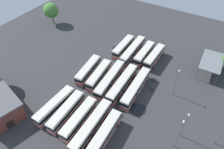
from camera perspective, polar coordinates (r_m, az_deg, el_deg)
ground_plane at (r=60.41m, az=-0.41°, el=-2.35°), size 110.66×110.66×0.00m
bus_row0_slot0 at (r=48.19m, az=-1.87°, el=-15.78°), size 11.68×3.00×3.48m
bus_row0_slot1 at (r=49.35m, az=-5.66°, el=-13.91°), size 14.87×3.03×3.48m
bus_row0_slot2 at (r=50.85m, az=-9.03°, el=-11.90°), size 12.25×2.93×3.48m
bus_row0_slot3 at (r=52.69m, az=-12.42°, el=-9.85°), size 12.28×3.08×3.48m
bus_row0_slot4 at (r=54.46m, az=-15.39°, el=-8.27°), size 12.42×2.70×3.48m
bus_row1_slot0 at (r=56.91m, az=6.54°, el=-3.67°), size 14.88×3.07×3.48m
bus_row1_slot1 at (r=57.68m, az=2.82°, el=-2.56°), size 14.87×3.00×3.48m
bus_row1_slot2 at (r=58.83m, az=-0.55°, el=-1.36°), size 14.93×3.62×3.48m
bus_row1_slot3 at (r=60.27m, az=-3.58°, el=-0.13°), size 11.84×3.69×3.48m
bus_row1_slot4 at (r=62.18m, az=-6.54°, el=1.26°), size 11.74×3.72×3.48m
bus_row2_slot0 at (r=67.99m, az=11.54°, el=4.81°), size 11.69×2.66×3.48m
bus_row2_slot1 at (r=68.67m, az=8.83°, el=5.67°), size 11.61×2.62×3.48m
bus_row2_slot2 at (r=69.54m, az=5.71°, el=6.55°), size 14.86×2.91×3.48m
bus_row2_slot3 at (r=71.01m, az=3.13°, el=7.59°), size 11.81×2.73×3.48m
maintenance_shelter at (r=67.92m, az=25.79°, el=3.28°), size 10.75×6.41×4.37m
lamp_post_near_entrance at (r=56.45m, az=17.17°, el=-1.95°), size 0.56×0.28×8.81m
lamp_post_by_building at (r=46.23m, az=17.83°, el=-15.21°), size 0.56×0.28×9.58m
lamp_post_far_corner at (r=48.88m, az=19.33°, el=-12.85°), size 0.56×0.28×8.00m
lamp_post_mid_lot at (r=50.49m, az=28.01°, el=-13.68°), size 0.56×0.28×8.71m
tree_west_edge at (r=88.88m, az=-16.43°, el=16.56°), size 5.88×5.88×8.61m
puddle_centre_drain at (r=62.45m, az=11.32°, el=-1.53°), size 1.90×1.90×0.01m
puddle_back_corner at (r=59.70m, az=10.68°, el=-4.03°), size 1.57×1.57×0.01m
puddle_front_lane at (r=54.54m, az=7.20°, el=-9.54°), size 4.27×4.27×0.01m
puddle_near_shelter at (r=65.85m, az=-6.39°, el=1.97°), size 2.82×2.82×0.01m
puddle_between_rows at (r=73.63m, az=1.14°, el=7.34°), size 2.53×2.53×0.01m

